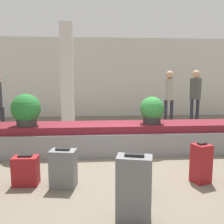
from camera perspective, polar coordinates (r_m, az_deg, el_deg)
ground_plane at (r=4.36m, az=1.28°, el=-13.82°), size 18.00×18.00×0.00m
back_wall at (r=10.37m, az=-2.15°, el=7.87°), size 18.00×0.06×3.20m
carousel at (r=5.46m, az=0.00°, el=-6.00°), size 7.66×0.94×0.63m
pillar at (r=7.66m, az=-10.20°, el=7.72°), size 0.37×0.37×3.20m
suitcase_1 at (r=3.67m, az=6.14°, el=-13.73°), size 0.34×0.26×0.55m
suitcase_2 at (r=3.83m, az=-11.07°, el=-12.55°), size 0.41×0.30×0.59m
suitcase_3 at (r=2.94m, az=5.06°, el=-16.96°), size 0.44×0.33×0.78m
suitcase_4 at (r=4.07m, az=-19.10°, el=-12.54°), size 0.38×0.25×0.47m
suitcase_5 at (r=4.15m, az=19.68°, el=-10.96°), size 0.31×0.30×0.63m
potted_plant_0 at (r=5.37m, az=-19.04°, el=0.43°), size 0.59×0.59×0.66m
potted_plant_1 at (r=5.39m, az=9.13°, el=0.39°), size 0.52×0.52×0.58m
traveler_1 at (r=8.77m, az=18.52°, el=4.35°), size 0.35×0.36×1.85m
traveler_2 at (r=8.39m, az=12.93°, el=4.29°), size 0.31×0.34×1.82m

